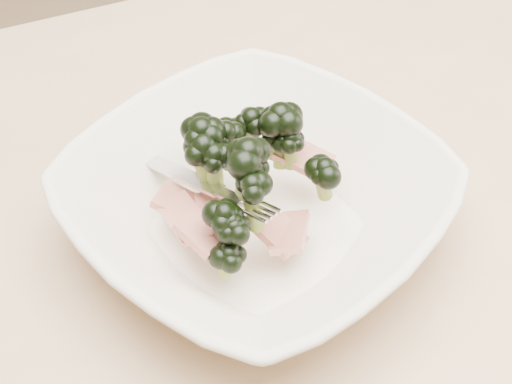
% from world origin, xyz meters
% --- Properties ---
extents(dining_table, '(1.20, 0.80, 0.75)m').
position_xyz_m(dining_table, '(0.00, 0.00, 0.65)').
color(dining_table, tan).
rests_on(dining_table, ground).
extents(broccoli_dish, '(0.40, 0.40, 0.13)m').
position_xyz_m(broccoli_dish, '(-0.09, -0.02, 0.79)').
color(broccoli_dish, beige).
rests_on(broccoli_dish, dining_table).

